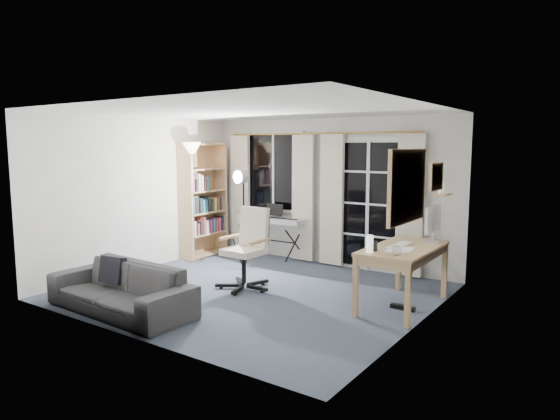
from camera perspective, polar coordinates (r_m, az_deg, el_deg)
The scene contains 17 objects.
floor at distance 6.82m, azimuth -3.02°, elevation -9.35°, with size 4.50×4.00×0.02m, color #3B4557.
window at distance 8.76m, azimuth -0.63°, elevation 4.41°, with size 1.20×0.08×1.40m.
french_door at distance 7.90m, azimuth 10.09°, elevation 0.51°, with size 1.32×0.09×2.11m.
curtains at distance 8.22m, azimuth 4.20°, elevation 1.35°, with size 3.60×0.07×2.13m.
bookshelf at distance 8.92m, azimuth -8.99°, elevation 0.83°, with size 0.35×0.94×2.00m.
torchiere_lamp at distance 8.45m, azimuth -10.01°, elevation 4.98°, with size 0.35×0.35×2.01m.
keyboard_piano at distance 8.54m, azimuth -1.01°, elevation -1.20°, with size 1.24×0.62×0.90m.
studio_light at distance 7.78m, azimuth -4.45°, elevation 2.48°, with size 0.33×0.33×1.61m.
office_chair at distance 6.90m, azimuth -3.49°, elevation -3.51°, with size 0.74×0.77×1.11m.
desk at distance 6.21m, azimuth 13.94°, elevation -4.91°, with size 0.70×1.39×0.75m.
monitor at distance 6.50m, azimuth 17.07°, elevation -1.12°, with size 0.18×0.54×0.47m.
desk_clutter at distance 6.04m, azimuth 12.58°, elevation -5.88°, with size 0.44×0.85×0.95m.
mug at distance 5.69m, azimuth 13.14°, elevation -4.43°, with size 0.12×0.10×0.12m, color silver.
wall_mirror at distance 5.15m, azimuth 14.33°, elevation 2.67°, with size 0.04×0.94×0.74m.
framed_print at distance 5.99m, azimuth 17.42°, elevation 3.67°, with size 0.03×0.42×0.32m.
wall_shelf at distance 6.51m, azimuth 18.09°, elevation 2.21°, with size 0.16×0.30×0.18m.
sofa at distance 6.20m, azimuth -17.82°, elevation -7.68°, with size 1.95×0.63×0.76m.
Camera 1 is at (4.00, -5.16, 1.95)m, focal length 32.00 mm.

